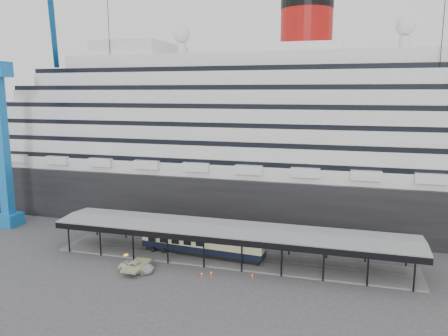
{
  "coord_description": "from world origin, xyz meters",
  "views": [
    {
      "loc": [
        16.91,
        -57.24,
        25.76
      ],
      "look_at": [
        -1.81,
        8.0,
        13.88
      ],
      "focal_mm": 35.0,
      "sensor_mm": 36.0,
      "label": 1
    }
  ],
  "objects": [
    {
      "name": "ground",
      "position": [
        0.0,
        0.0,
        0.0
      ],
      "size": [
        200.0,
        200.0,
        0.0
      ],
      "primitive_type": "plane",
      "color": "#3D3D40",
      "rests_on": "ground"
    },
    {
      "name": "cruise_ship",
      "position": [
        0.05,
        32.0,
        18.35
      ],
      "size": [
        130.0,
        30.0,
        43.9
      ],
      "color": "black",
      "rests_on": "ground"
    },
    {
      "name": "platform_canopy",
      "position": [
        0.0,
        5.0,
        2.36
      ],
      "size": [
        56.0,
        9.18,
        5.3
      ],
      "color": "slate",
      "rests_on": "ground"
    },
    {
      "name": "crane_blue",
      "position": [
        -45.11,
        10.62,
        19.96
      ],
      "size": [
        22.63,
        19.19,
        47.6
      ],
      "color": "blue",
      "rests_on": "ground"
    },
    {
      "name": "port_truck",
      "position": [
        -11.79,
        -3.21,
        0.72
      ],
      "size": [
        5.2,
        2.44,
        1.44
      ],
      "primitive_type": "imported",
      "rotation": [
        0.0,
        0.0,
        1.56
      ],
      "color": "silver",
      "rests_on": "ground"
    },
    {
      "name": "pullman_carriage",
      "position": [
        -4.55,
        5.0,
        2.43
      ],
      "size": [
        20.33,
        4.2,
        19.82
      ],
      "rotation": [
        0.0,
        0.0,
        -0.08
      ],
      "color": "black",
      "rests_on": "ground"
    },
    {
      "name": "traffic_cone_left",
      "position": [
        -2.13,
        -2.28,
        0.35
      ],
      "size": [
        0.39,
        0.39,
        0.71
      ],
      "rotation": [
        0.0,
        0.0,
        -0.07
      ],
      "color": "#F3490D",
      "rests_on": "ground"
    },
    {
      "name": "traffic_cone_mid",
      "position": [
        -0.91,
        -1.72,
        0.4
      ],
      "size": [
        0.55,
        0.55,
        0.81
      ],
      "rotation": [
        0.0,
        0.0,
        0.39
      ],
      "color": "#D3490B",
      "rests_on": "ground"
    },
    {
      "name": "traffic_cone_right",
      "position": [
        4.83,
        -0.71,
        0.35
      ],
      "size": [
        0.38,
        0.38,
        0.71
      ],
      "rotation": [
        0.0,
        0.0,
        0.03
      ],
      "color": "#F9420D",
      "rests_on": "ground"
    }
  ]
}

